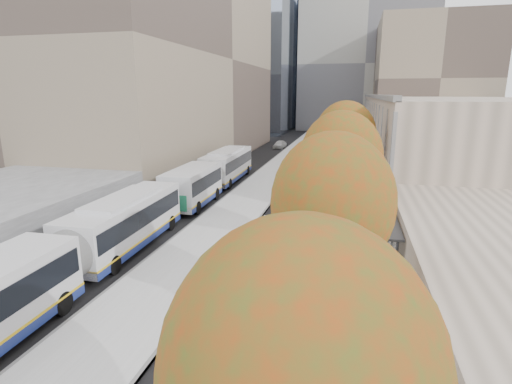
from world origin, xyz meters
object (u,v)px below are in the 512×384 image
(cyclist, at_px, (231,306))
(distant_car, at_px, (280,144))
(bus_near, at_px, (83,247))
(bus_shelter, at_px, (382,231))
(bus_far, at_px, (215,172))

(cyclist, height_order, distant_car, cyclist)
(bus_near, height_order, cyclist, bus_near)
(distant_car, bearing_deg, bus_shelter, -68.07)
(bus_far, xyz_separation_m, distant_car, (0.67, 29.32, -0.97))
(bus_shelter, distance_m, bus_near, 13.92)
(cyclist, bearing_deg, bus_shelter, 32.46)
(bus_near, xyz_separation_m, distant_car, (0.72, 47.57, -0.91))
(bus_shelter, relative_size, distant_car, 1.19)
(bus_shelter, bearing_deg, bus_far, 132.33)
(cyclist, bearing_deg, distant_car, 85.40)
(bus_far, height_order, cyclist, bus_far)
(cyclist, bearing_deg, bus_far, 98.11)
(bus_shelter, height_order, cyclist, bus_shelter)
(bus_far, relative_size, cyclist, 9.03)
(bus_near, bearing_deg, bus_shelter, 13.18)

